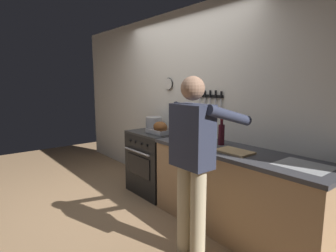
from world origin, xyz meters
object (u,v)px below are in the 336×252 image
object	(u,v)px
bottle_soy_sauce	(206,131)
stock_pot	(154,123)
bottle_cooking_oil	(204,131)
bottle_dish_soap	(199,130)
person_cook	(194,156)
bottle_wine_red	(221,134)
roasting_pan	(160,128)
stove	(157,162)
cutting_board	(234,152)

from	to	relation	value
bottle_soy_sauce	stock_pot	bearing A→B (deg)	-173.77
bottle_cooking_oil	bottle_soy_sauce	bearing A→B (deg)	125.64
bottle_dish_soap	person_cook	bearing A→B (deg)	-47.35
stock_pot	bottle_dish_soap	size ratio (longest dim) A/B	1.02
bottle_wine_red	bottle_cooking_oil	size ratio (longest dim) A/B	1.07
person_cook	bottle_soy_sauce	world-z (taller)	person_cook
stock_pot	roasting_pan	bearing A→B (deg)	-24.24
stove	roasting_pan	size ratio (longest dim) A/B	2.56
person_cook	stock_pot	bearing A→B (deg)	76.71
bottle_wine_red	bottle_soy_sauce	xyz separation A→B (m)	(-0.38, 0.15, -0.03)
roasting_pan	cutting_board	world-z (taller)	roasting_pan
person_cook	bottle_soy_sauce	distance (m)	1.11
stove	person_cook	distance (m)	1.64
stove	bottle_dish_soap	bearing A→B (deg)	16.65
roasting_pan	cutting_board	xyz separation A→B (m)	(1.29, -0.03, -0.07)
bottle_dish_soap	bottle_soy_sauce	world-z (taller)	bottle_dish_soap
bottle_soy_sauce	bottle_wine_red	bearing A→B (deg)	-21.91
person_cook	bottle_dish_soap	xyz separation A→B (m)	(-0.77, 0.84, 0.05)
stock_pot	cutting_board	world-z (taller)	stock_pot
stove	bottle_soy_sauce	world-z (taller)	bottle_soy_sauce
roasting_pan	bottle_dish_soap	xyz separation A→B (m)	(0.50, 0.25, 0.02)
roasting_pan	stove	bearing A→B (deg)	161.42
cutting_board	person_cook	bearing A→B (deg)	-92.12
stove	stock_pot	distance (m)	0.60
bottle_soy_sauce	roasting_pan	bearing A→B (deg)	-153.90
stock_pot	bottle_dish_soap	bearing A→B (deg)	4.38
cutting_board	bottle_cooking_oil	world-z (taller)	bottle_cooking_oil
bottle_soy_sauce	bottle_cooking_oil	bearing A→B (deg)	-54.36
stock_pot	bottle_wine_red	size ratio (longest dim) A/B	0.82
person_cook	bottle_wine_red	world-z (taller)	person_cook
stove	bottle_cooking_oil	distance (m)	1.03
stock_pot	bottle_soy_sauce	distance (m)	1.00
roasting_pan	bottle_cooking_oil	distance (m)	0.71
bottle_cooking_oil	person_cook	bearing A→B (deg)	-51.78
cutting_board	bottle_cooking_oil	xyz separation A→B (m)	(-0.59, 0.17, 0.11)
roasting_pan	bottle_cooking_oil	world-z (taller)	bottle_cooking_oil
person_cook	bottle_dish_soap	size ratio (longest dim) A/B	7.01
person_cook	stock_pot	size ratio (longest dim) A/B	6.85
stock_pot	bottle_soy_sauce	size ratio (longest dim) A/B	1.08
bottle_wine_red	bottle_soy_sauce	bearing A→B (deg)	158.09
stove	stock_pot	bearing A→B (deg)	152.31
cutting_board	roasting_pan	bearing A→B (deg)	178.46
cutting_board	bottle_dish_soap	bearing A→B (deg)	160.25
roasting_pan	bottle_cooking_oil	bearing A→B (deg)	11.25
person_cook	bottle_wine_red	bearing A→B (deg)	33.91
bottle_dish_soap	bottle_wine_red	distance (m)	0.49
stove	stock_pot	size ratio (longest dim) A/B	3.72
stove	bottle_wine_red	xyz separation A→B (m)	(1.13, 0.08, 0.57)
stove	bottle_cooking_oil	bearing A→B (deg)	5.70
bottle_soy_sauce	person_cook	bearing A→B (deg)	-52.21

